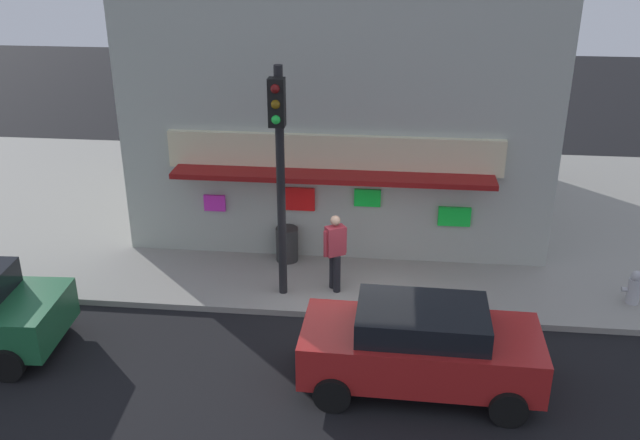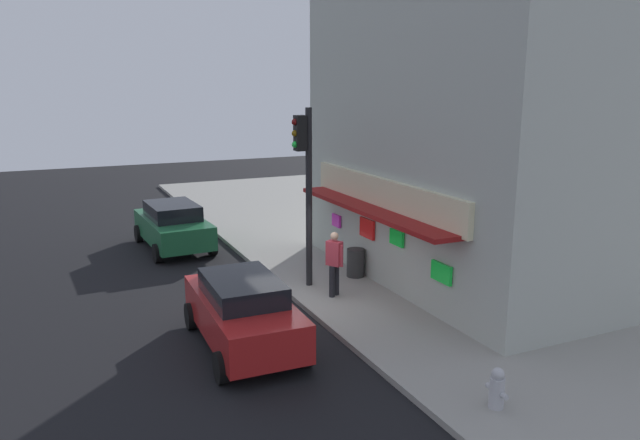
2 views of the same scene
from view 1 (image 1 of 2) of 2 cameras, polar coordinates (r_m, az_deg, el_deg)
ground_plane at (r=14.72m, az=2.64°, el=-8.18°), size 63.54×63.54×0.00m
sidewalk at (r=19.77m, az=3.69°, el=0.66°), size 42.36×11.40×0.14m
corner_building at (r=19.32m, az=2.19°, el=13.53°), size 10.10×8.57×8.51m
traffic_light at (r=14.08m, az=-3.36°, el=5.32°), size 0.32×0.58×4.99m
fire_hydrant at (r=16.30m, az=24.33°, el=-5.07°), size 0.51×0.27×0.76m
trash_can at (r=16.67m, az=-2.72°, el=-1.99°), size 0.53×0.53×0.84m
pedestrian at (r=15.11m, az=1.25°, el=-2.45°), size 0.52×0.41×1.77m
parked_car_red at (r=12.52m, az=8.22°, el=-10.16°), size 4.20×2.05×1.60m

